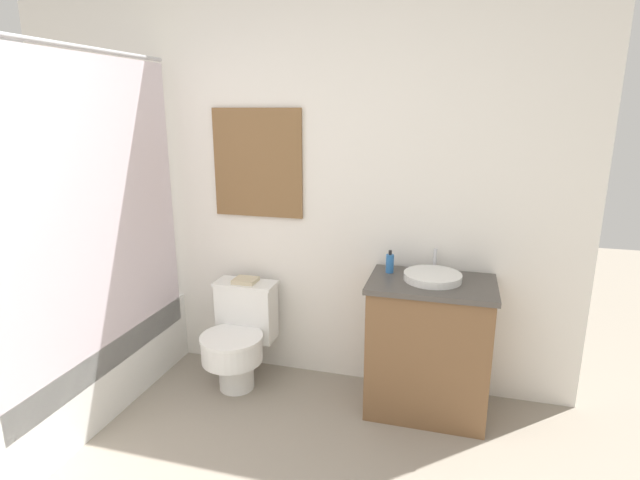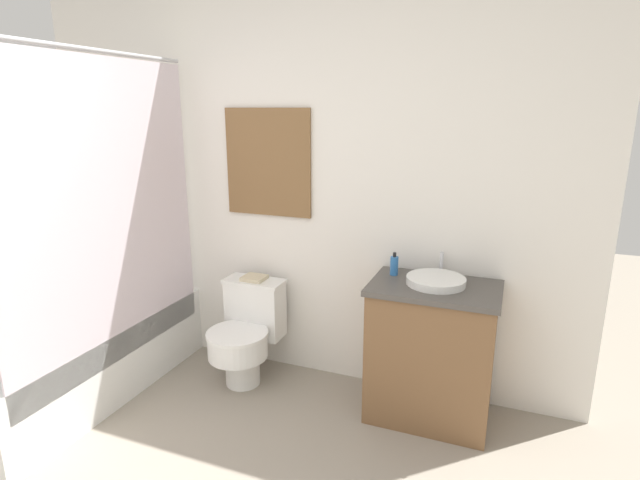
# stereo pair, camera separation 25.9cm
# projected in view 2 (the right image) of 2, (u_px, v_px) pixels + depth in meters

# --- Properties ---
(wall_back) EXTENTS (3.58, 0.07, 2.50)m
(wall_back) POSITION_uv_depth(u_px,v_px,m) (292.00, 181.00, 3.09)
(wall_back) COLOR white
(wall_back) RESTS_ON ground_plane
(shower_area) EXTENTS (0.57, 1.53, 1.98)m
(shower_area) POSITION_uv_depth(u_px,v_px,m) (88.00, 351.00, 2.97)
(shower_area) COLOR white
(shower_area) RESTS_ON ground_plane
(toilet) EXTENTS (0.38, 0.51, 0.63)m
(toilet) POSITION_uv_depth(u_px,v_px,m) (246.00, 332.00, 3.14)
(toilet) COLOR white
(toilet) RESTS_ON ground_plane
(vanity) EXTENTS (0.68, 0.45, 0.78)m
(vanity) POSITION_uv_depth(u_px,v_px,m) (431.00, 352.00, 2.74)
(vanity) COLOR brown
(vanity) RESTS_ON ground_plane
(sink) EXTENTS (0.31, 0.35, 0.13)m
(sink) POSITION_uv_depth(u_px,v_px,m) (436.00, 280.00, 2.65)
(sink) COLOR white
(sink) RESTS_ON vanity
(soap_bottle) EXTENTS (0.05, 0.05, 0.13)m
(soap_bottle) POSITION_uv_depth(u_px,v_px,m) (394.00, 265.00, 2.79)
(soap_bottle) COLOR #2D6BB2
(soap_bottle) RESTS_ON vanity
(book_on_tank) EXTENTS (0.14, 0.13, 0.02)m
(book_on_tank) POSITION_uv_depth(u_px,v_px,m) (254.00, 278.00, 3.17)
(book_on_tank) COLOR beige
(book_on_tank) RESTS_ON toilet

